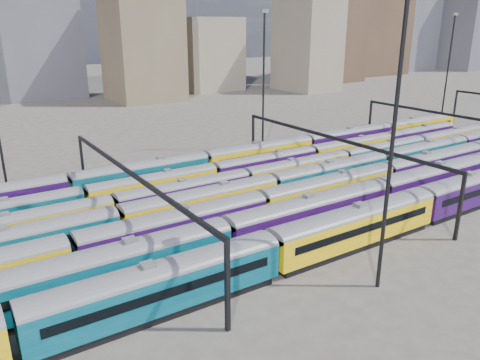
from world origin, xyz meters
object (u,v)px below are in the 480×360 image
rake_0 (422,202)px  rake_1 (311,211)px  rake_2 (260,204)px  mast_2 (393,139)px

rake_0 → rake_1: size_ratio=1.19×
rake_1 → rake_2: rake_1 is taller
rake_1 → mast_2: mast_2 is taller
rake_0 → mast_2: size_ratio=5.26×
rake_2 → mast_2: bearing=-86.0°
rake_1 → mast_2: bearing=-101.0°
rake_0 → mast_2: (-15.46, -7.00, 11.06)m
rake_2 → rake_1: bearing=-54.9°
rake_0 → rake_1: (-13.14, 5.00, 0.04)m
rake_0 → rake_2: rake_0 is taller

